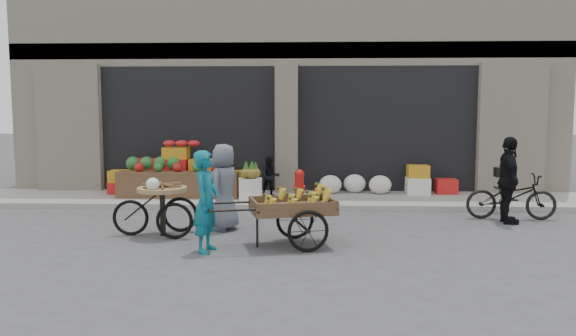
{
  "coord_description": "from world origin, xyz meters",
  "views": [
    {
      "loc": [
        0.63,
        -8.8,
        2.16
      ],
      "look_at": [
        0.19,
        1.27,
        1.1
      ],
      "focal_mm": 35.0,
      "sensor_mm": 36.0,
      "label": 1
    }
  ],
  "objects_px": {
    "vendor_woman": "(206,201)",
    "vendor_grey": "(224,187)",
    "seated_person": "(270,177)",
    "cyclist": "(509,180)",
    "fire_hydrant": "(299,184)",
    "banana_cart": "(290,204)",
    "bicycle": "(511,197)",
    "tricycle_cart": "(162,203)",
    "orange_bucket": "(322,195)",
    "pineapple_bin": "(250,189)"
  },
  "relations": [
    {
      "from": "vendor_woman",
      "to": "pineapple_bin",
      "type": "bearing_deg",
      "value": 6.47
    },
    {
      "from": "fire_hydrant",
      "to": "vendor_grey",
      "type": "xyz_separation_m",
      "value": [
        -1.29,
        -2.49,
        0.27
      ]
    },
    {
      "from": "banana_cart",
      "to": "cyclist",
      "type": "distance_m",
      "value": 4.51
    },
    {
      "from": "banana_cart",
      "to": "tricycle_cart",
      "type": "bearing_deg",
      "value": 149.51
    },
    {
      "from": "seated_person",
      "to": "fire_hydrant",
      "type": "bearing_deg",
      "value": -52.88
    },
    {
      "from": "orange_bucket",
      "to": "tricycle_cart",
      "type": "bearing_deg",
      "value": -133.43
    },
    {
      "from": "fire_hydrant",
      "to": "banana_cart",
      "type": "height_order",
      "value": "banana_cart"
    },
    {
      "from": "orange_bucket",
      "to": "fire_hydrant",
      "type": "bearing_deg",
      "value": 174.29
    },
    {
      "from": "vendor_grey",
      "to": "vendor_woman",
      "type": "bearing_deg",
      "value": 19.18
    },
    {
      "from": "pineapple_bin",
      "to": "seated_person",
      "type": "bearing_deg",
      "value": 56.31
    },
    {
      "from": "fire_hydrant",
      "to": "vendor_woman",
      "type": "distance_m",
      "value": 4.26
    },
    {
      "from": "pineapple_bin",
      "to": "fire_hydrant",
      "type": "distance_m",
      "value": 1.11
    },
    {
      "from": "tricycle_cart",
      "to": "bicycle",
      "type": "distance_m",
      "value": 6.69
    },
    {
      "from": "banana_cart",
      "to": "vendor_woman",
      "type": "distance_m",
      "value": 1.32
    },
    {
      "from": "orange_bucket",
      "to": "bicycle",
      "type": "relative_size",
      "value": 0.19
    },
    {
      "from": "seated_person",
      "to": "cyclist",
      "type": "relative_size",
      "value": 0.56
    },
    {
      "from": "pineapple_bin",
      "to": "banana_cart",
      "type": "bearing_deg",
      "value": -74.39
    },
    {
      "from": "pineapple_bin",
      "to": "fire_hydrant",
      "type": "height_order",
      "value": "fire_hydrant"
    },
    {
      "from": "seated_person",
      "to": "vendor_woman",
      "type": "bearing_deg",
      "value": -107.47
    },
    {
      "from": "seated_person",
      "to": "tricycle_cart",
      "type": "height_order",
      "value": "seated_person"
    },
    {
      "from": "seated_person",
      "to": "bicycle",
      "type": "bearing_deg",
      "value": -31.57
    },
    {
      "from": "orange_bucket",
      "to": "vendor_woman",
      "type": "bearing_deg",
      "value": -114.45
    },
    {
      "from": "bicycle",
      "to": "cyclist",
      "type": "relative_size",
      "value": 1.04
    },
    {
      "from": "orange_bucket",
      "to": "cyclist",
      "type": "relative_size",
      "value": 0.19
    },
    {
      "from": "vendor_woman",
      "to": "vendor_grey",
      "type": "height_order",
      "value": "vendor_grey"
    },
    {
      "from": "cyclist",
      "to": "tricycle_cart",
      "type": "bearing_deg",
      "value": 105.8
    },
    {
      "from": "banana_cart",
      "to": "cyclist",
      "type": "height_order",
      "value": "cyclist"
    },
    {
      "from": "orange_bucket",
      "to": "seated_person",
      "type": "xyz_separation_m",
      "value": [
        -1.2,
        0.7,
        0.31
      ]
    },
    {
      "from": "fire_hydrant",
      "to": "tricycle_cart",
      "type": "xyz_separation_m",
      "value": [
        -2.28,
        -2.99,
        0.06
      ]
    },
    {
      "from": "banana_cart",
      "to": "vendor_grey",
      "type": "height_order",
      "value": "vendor_grey"
    },
    {
      "from": "banana_cart",
      "to": "bicycle",
      "type": "distance_m",
      "value": 4.87
    },
    {
      "from": "bicycle",
      "to": "vendor_grey",
      "type": "bearing_deg",
      "value": 106.46
    },
    {
      "from": "vendor_woman",
      "to": "bicycle",
      "type": "bearing_deg",
      "value": -53.86
    },
    {
      "from": "fire_hydrant",
      "to": "orange_bucket",
      "type": "bearing_deg",
      "value": -5.71
    },
    {
      "from": "orange_bucket",
      "to": "cyclist",
      "type": "distance_m",
      "value": 3.89
    },
    {
      "from": "seated_person",
      "to": "bicycle",
      "type": "xyz_separation_m",
      "value": [
        4.89,
        -1.93,
        -0.13
      ]
    },
    {
      "from": "seated_person",
      "to": "cyclist",
      "type": "height_order",
      "value": "cyclist"
    },
    {
      "from": "pineapple_bin",
      "to": "orange_bucket",
      "type": "height_order",
      "value": "pineapple_bin"
    },
    {
      "from": "fire_hydrant",
      "to": "banana_cart",
      "type": "distance_m",
      "value": 3.63
    },
    {
      "from": "fire_hydrant",
      "to": "seated_person",
      "type": "height_order",
      "value": "seated_person"
    },
    {
      "from": "orange_bucket",
      "to": "bicycle",
      "type": "height_order",
      "value": "bicycle"
    },
    {
      "from": "vendor_woman",
      "to": "cyclist",
      "type": "relative_size",
      "value": 0.94
    },
    {
      "from": "pineapple_bin",
      "to": "bicycle",
      "type": "relative_size",
      "value": 0.3
    },
    {
      "from": "seated_person",
      "to": "banana_cart",
      "type": "xyz_separation_m",
      "value": [
        0.63,
        -4.28,
        0.08
      ]
    },
    {
      "from": "fire_hydrant",
      "to": "tricycle_cart",
      "type": "height_order",
      "value": "tricycle_cart"
    },
    {
      "from": "fire_hydrant",
      "to": "seated_person",
      "type": "xyz_separation_m",
      "value": [
        -0.7,
        0.65,
        0.08
      ]
    },
    {
      "from": "banana_cart",
      "to": "tricycle_cart",
      "type": "height_order",
      "value": "tricycle_cart"
    },
    {
      "from": "vendor_grey",
      "to": "bicycle",
      "type": "distance_m",
      "value": 5.62
    },
    {
      "from": "orange_bucket",
      "to": "vendor_grey",
      "type": "bearing_deg",
      "value": -126.27
    },
    {
      "from": "vendor_woman",
      "to": "vendor_grey",
      "type": "distance_m",
      "value": 1.55
    }
  ]
}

